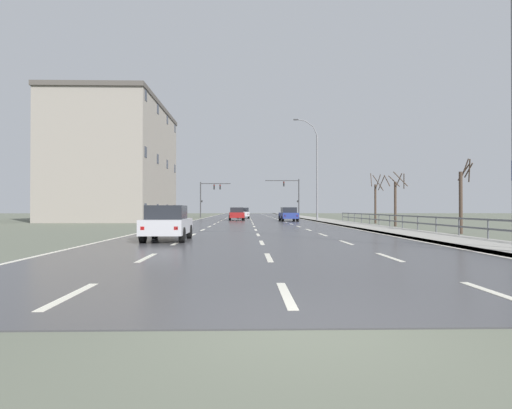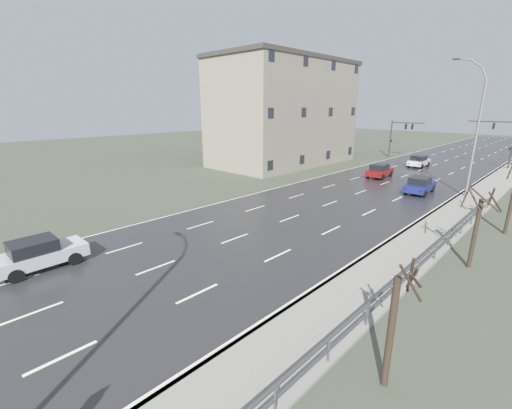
{
  "view_description": "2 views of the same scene",
  "coord_description": "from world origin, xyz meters",
  "px_view_note": "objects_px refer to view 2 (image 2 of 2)",
  "views": [
    {
      "loc": [
        -0.66,
        -5.09,
        1.43
      ],
      "look_at": [
        0.54,
        45.45,
        1.91
      ],
      "focal_mm": 30.42,
      "sensor_mm": 36.0,
      "label": 1
    },
    {
      "loc": [
        14.29,
        10.73,
        7.85
      ],
      "look_at": [
        0.0,
        25.47,
        1.81
      ],
      "focal_mm": 23.46,
      "sensor_mm": 36.0,
      "label": 2
    }
  ],
  "objects_px": {
    "car_far_left": "(419,161)",
    "brick_building": "(285,113)",
    "car_mid_centre": "(420,185)",
    "car_near_right": "(380,171)",
    "car_far_right": "(39,254)",
    "traffic_signal_right": "(505,137)",
    "street_lamp_midground": "(475,132)",
    "traffic_signal_left": "(399,133)"
  },
  "relations": [
    {
      "from": "traffic_signal_right",
      "to": "car_near_right",
      "type": "distance_m",
      "value": 19.23
    },
    {
      "from": "brick_building",
      "to": "car_far_left",
      "type": "bearing_deg",
      "value": 33.24
    },
    {
      "from": "traffic_signal_right",
      "to": "car_mid_centre",
      "type": "relative_size",
      "value": 1.49
    },
    {
      "from": "traffic_signal_right",
      "to": "car_near_right",
      "type": "height_order",
      "value": "traffic_signal_right"
    },
    {
      "from": "car_far_right",
      "to": "brick_building",
      "type": "relative_size",
      "value": 0.2
    },
    {
      "from": "car_near_right",
      "to": "brick_building",
      "type": "bearing_deg",
      "value": 175.41
    },
    {
      "from": "car_mid_centre",
      "to": "traffic_signal_left",
      "type": "bearing_deg",
      "value": 114.61
    },
    {
      "from": "car_mid_centre",
      "to": "car_far_left",
      "type": "height_order",
      "value": "same"
    },
    {
      "from": "traffic_signal_left",
      "to": "car_near_right",
      "type": "distance_m",
      "value": 17.74
    },
    {
      "from": "street_lamp_midground",
      "to": "traffic_signal_right",
      "type": "distance_m",
      "value": 19.8
    },
    {
      "from": "traffic_signal_right",
      "to": "traffic_signal_left",
      "type": "bearing_deg",
      "value": -179.67
    },
    {
      "from": "car_mid_centre",
      "to": "car_far_left",
      "type": "distance_m",
      "value": 15.62
    },
    {
      "from": "traffic_signal_right",
      "to": "brick_building",
      "type": "bearing_deg",
      "value": -144.56
    },
    {
      "from": "car_mid_centre",
      "to": "street_lamp_midground",
      "type": "bearing_deg",
      "value": 22.55
    },
    {
      "from": "traffic_signal_right",
      "to": "car_far_left",
      "type": "height_order",
      "value": "traffic_signal_right"
    },
    {
      "from": "traffic_signal_left",
      "to": "car_far_right",
      "type": "bearing_deg",
      "value": -87.09
    },
    {
      "from": "street_lamp_midground",
      "to": "car_far_right",
      "type": "height_order",
      "value": "street_lamp_midground"
    },
    {
      "from": "car_mid_centre",
      "to": "traffic_signal_right",
      "type": "bearing_deg",
      "value": 80.16
    },
    {
      "from": "car_near_right",
      "to": "street_lamp_midground",
      "type": "bearing_deg",
      "value": -20.62
    },
    {
      "from": "traffic_signal_right",
      "to": "brick_building",
      "type": "distance_m",
      "value": 28.59
    },
    {
      "from": "car_far_left",
      "to": "traffic_signal_left",
      "type": "bearing_deg",
      "value": 130.35
    },
    {
      "from": "street_lamp_midground",
      "to": "traffic_signal_left",
      "type": "relative_size",
      "value": 2.08
    },
    {
      "from": "car_far_left",
      "to": "brick_building",
      "type": "distance_m",
      "value": 19.24
    },
    {
      "from": "car_mid_centre",
      "to": "car_far_right",
      "type": "relative_size",
      "value": 1.01
    },
    {
      "from": "car_far_left",
      "to": "brick_building",
      "type": "bearing_deg",
      "value": -147.6
    },
    {
      "from": "car_mid_centre",
      "to": "car_far_left",
      "type": "bearing_deg",
      "value": 106.9
    },
    {
      "from": "traffic_signal_right",
      "to": "brick_building",
      "type": "height_order",
      "value": "brick_building"
    },
    {
      "from": "traffic_signal_left",
      "to": "car_far_left",
      "type": "relative_size",
      "value": 1.38
    },
    {
      "from": "car_far_left",
      "to": "car_near_right",
      "type": "relative_size",
      "value": 0.98
    },
    {
      "from": "traffic_signal_right",
      "to": "car_far_right",
      "type": "relative_size",
      "value": 1.5
    },
    {
      "from": "car_mid_centre",
      "to": "car_near_right",
      "type": "xyz_separation_m",
      "value": [
        -5.9,
        4.42,
        0.0
      ]
    },
    {
      "from": "street_lamp_midground",
      "to": "brick_building",
      "type": "height_order",
      "value": "brick_building"
    },
    {
      "from": "car_mid_centre",
      "to": "car_far_right",
      "type": "bearing_deg",
      "value": -108.21
    },
    {
      "from": "traffic_signal_right",
      "to": "traffic_signal_left",
      "type": "relative_size",
      "value": 1.09
    },
    {
      "from": "car_near_right",
      "to": "brick_building",
      "type": "relative_size",
      "value": 0.2
    },
    {
      "from": "car_mid_centre",
      "to": "car_near_right",
      "type": "bearing_deg",
      "value": 140.77
    },
    {
      "from": "traffic_signal_left",
      "to": "car_near_right",
      "type": "height_order",
      "value": "traffic_signal_left"
    },
    {
      "from": "traffic_signal_left",
      "to": "car_mid_centre",
      "type": "distance_m",
      "value": 23.98
    },
    {
      "from": "traffic_signal_right",
      "to": "brick_building",
      "type": "relative_size",
      "value": 0.3
    },
    {
      "from": "car_far_right",
      "to": "car_near_right",
      "type": "relative_size",
      "value": 0.98
    },
    {
      "from": "traffic_signal_right",
      "to": "car_near_right",
      "type": "xyz_separation_m",
      "value": [
        -8.68,
        -16.84,
        -3.3
      ]
    },
    {
      "from": "traffic_signal_left",
      "to": "car_far_right",
      "type": "distance_m",
      "value": 50.42
    }
  ]
}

